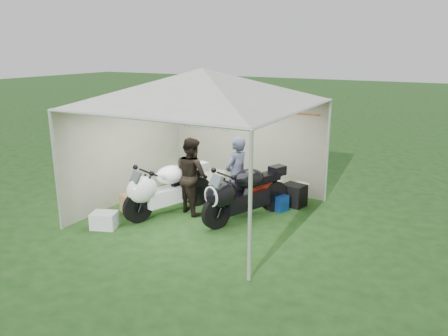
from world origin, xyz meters
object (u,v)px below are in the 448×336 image
at_px(motorcycle_black, 242,192).
at_px(person_dark_jacket, 192,175).
at_px(crate_0, 104,220).
at_px(crate_1, 133,203).
at_px(motorcycle_white, 164,188).
at_px(person_blue_jacket, 236,176).
at_px(canopy_tent, 203,90).
at_px(equipment_box, 294,195).
at_px(paddock_stand, 277,202).

height_order(motorcycle_black, person_dark_jacket, person_dark_jacket).
bearing_deg(crate_0, crate_1, 95.35).
bearing_deg(motorcycle_white, person_blue_jacket, 50.54).
relative_size(person_dark_jacket, crate_0, 3.42).
height_order(motorcycle_black, crate_1, motorcycle_black).
relative_size(motorcycle_black, crate_0, 4.42).
height_order(canopy_tent, motorcycle_white, canopy_tent).
distance_m(motorcycle_black, crate_1, 2.39).
relative_size(equipment_box, crate_1, 1.13).
distance_m(person_blue_jacket, crate_1, 2.29).
xyz_separation_m(motorcycle_white, paddock_stand, (1.94, 1.40, -0.42)).
bearing_deg(paddock_stand, motorcycle_white, -144.17).
bearing_deg(person_blue_jacket, paddock_stand, 146.25).
xyz_separation_m(paddock_stand, person_blue_jacket, (-0.66, -0.64, 0.66)).
distance_m(paddock_stand, crate_0, 3.60).
bearing_deg(canopy_tent, crate_0, -129.26).
relative_size(motorcycle_white, person_dark_jacket, 1.28).
bearing_deg(crate_0, canopy_tent, 50.74).
bearing_deg(person_blue_jacket, motorcycle_white, -46.99).
distance_m(canopy_tent, person_blue_jacket, 1.87).
distance_m(person_dark_jacket, equipment_box, 2.32).
xyz_separation_m(canopy_tent, crate_0, (-1.31, -1.60, -2.42)).
xyz_separation_m(motorcycle_white, equipment_box, (2.18, 1.80, -0.35)).
relative_size(person_blue_jacket, equipment_box, 3.44).
bearing_deg(person_dark_jacket, motorcycle_white, 69.67).
relative_size(motorcycle_black, equipment_box, 4.32).
xyz_separation_m(canopy_tent, motorcycle_white, (-0.69, -0.46, -1.98)).
bearing_deg(person_dark_jacket, motorcycle_black, -152.21).
distance_m(motorcycle_black, person_dark_jacket, 1.16).
bearing_deg(motorcycle_black, paddock_stand, 90.00).
xyz_separation_m(motorcycle_black, person_dark_jacket, (-1.15, -0.06, 0.20)).
height_order(motorcycle_white, crate_1, motorcycle_white).
xyz_separation_m(paddock_stand, person_dark_jacket, (-1.53, -0.99, 0.63)).
bearing_deg(motorcycle_white, canopy_tent, 53.52).
bearing_deg(equipment_box, person_blue_jacket, -130.78).
bearing_deg(motorcycle_white, paddock_stand, 55.59).
height_order(canopy_tent, person_blue_jacket, canopy_tent).
bearing_deg(canopy_tent, motorcycle_black, 1.08).
bearing_deg(canopy_tent, equipment_box, 42.05).
height_order(equipment_box, crate_0, equipment_box).
xyz_separation_m(person_blue_jacket, crate_1, (-1.98, -0.95, -0.64)).
relative_size(person_blue_jacket, crate_0, 3.52).
bearing_deg(crate_0, person_dark_jacket, 56.45).
bearing_deg(paddock_stand, crate_0, -135.21).
relative_size(canopy_tent, person_blue_jacket, 3.42).
bearing_deg(motorcycle_black, crate_0, -120.88).
bearing_deg(paddock_stand, equipment_box, 59.45).
relative_size(motorcycle_black, crate_1, 4.89).
bearing_deg(motorcycle_black, canopy_tent, -156.40).
xyz_separation_m(person_dark_jacket, crate_0, (-1.03, -1.55, -0.65)).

